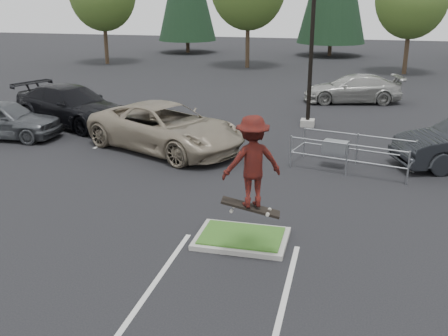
% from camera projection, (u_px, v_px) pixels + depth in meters
% --- Properties ---
extents(ground, '(120.00, 120.00, 0.00)m').
position_uv_depth(ground, '(242.00, 241.00, 12.73)').
color(ground, black).
rests_on(ground, ground).
extents(grass_median, '(2.20, 1.60, 0.16)m').
position_uv_depth(grass_median, '(242.00, 238.00, 12.71)').
color(grass_median, gray).
rests_on(grass_median, ground).
extents(stall_lines, '(22.62, 17.60, 0.01)m').
position_uv_depth(stall_lines, '(239.00, 162.00, 18.59)').
color(stall_lines, silver).
rests_on(stall_lines, ground).
extents(light_pole, '(0.70, 0.60, 10.12)m').
position_uv_depth(light_pole, '(313.00, 22.00, 22.22)').
color(light_pole, gray).
rests_on(light_pole, ground).
extents(decid_c, '(5.12, 5.12, 8.38)m').
position_uv_depth(decid_c, '(412.00, 0.00, 37.17)').
color(decid_c, '#38281C').
rests_on(decid_c, ground).
extents(cart_corral, '(4.15, 2.31, 1.11)m').
position_uv_depth(cart_corral, '(339.00, 148.00, 17.82)').
color(cart_corral, '#969A9F').
rests_on(cart_corral, ground).
extents(skateboarder, '(1.47, 1.25, 2.20)m').
position_uv_depth(skateboarder, '(251.00, 162.00, 10.97)').
color(skateboarder, black).
rests_on(skateboarder, ground).
extents(car_l_tan, '(7.03, 5.32, 1.77)m').
position_uv_depth(car_l_tan, '(164.00, 127.00, 19.91)').
color(car_l_tan, gray).
rests_on(car_l_tan, ground).
extents(car_l_black, '(6.60, 4.59, 1.77)m').
position_uv_depth(car_l_black, '(70.00, 106.00, 23.63)').
color(car_l_black, black).
rests_on(car_l_black, ground).
extents(car_l_grey, '(4.73, 2.08, 1.59)m').
position_uv_depth(car_l_grey, '(4.00, 119.00, 21.52)').
color(car_l_grey, '#474A4F').
rests_on(car_l_grey, ground).
extents(car_far_silver, '(5.55, 3.19, 1.51)m').
position_uv_depth(car_far_silver, '(354.00, 89.00, 28.52)').
color(car_far_silver, '#A6A6A1').
rests_on(car_far_silver, ground).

